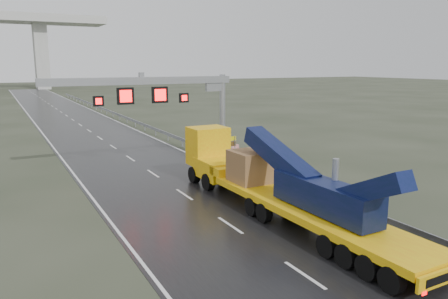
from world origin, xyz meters
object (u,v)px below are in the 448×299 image
heavy_haul_truck (263,177)px  exit_sign_pair (230,144)px  striped_barrier (234,152)px  sign_gantry (168,96)px

heavy_haul_truck → exit_sign_pair: (4.08, 11.34, -0.25)m
striped_barrier → heavy_haul_truck: bearing=-113.2°
exit_sign_pair → striped_barrier: bearing=32.8°
sign_gantry → striped_barrier: sign_gantry is taller
sign_gantry → heavy_haul_truck: size_ratio=0.77×
heavy_haul_truck → striped_barrier: (4.98, 12.24, -1.15)m
exit_sign_pair → sign_gantry: bearing=156.5°
sign_gantry → heavy_haul_truck: sign_gantry is taller
heavy_haul_truck → exit_sign_pair: 12.05m
sign_gantry → exit_sign_pair: size_ratio=6.92×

